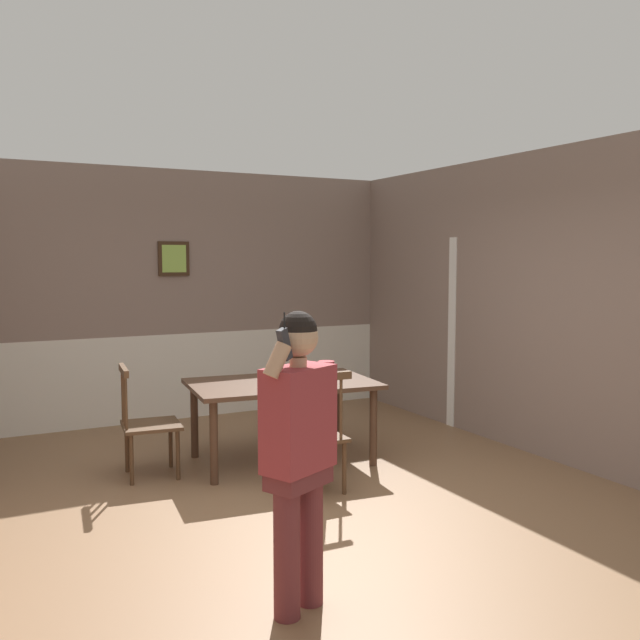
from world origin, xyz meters
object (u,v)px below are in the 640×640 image
object	(u,v)px
chair_by_doorway	(318,435)
person_figure	(299,443)
chair_near_window	(147,423)
dining_table	(282,390)

from	to	relation	value
chair_by_doorway	person_figure	bearing A→B (deg)	-118.90
chair_near_window	person_figure	bearing A→B (deg)	10.14
dining_table	person_figure	world-z (taller)	person_figure
person_figure	dining_table	bearing A→B (deg)	-137.36
chair_near_window	person_figure	size ratio (longest dim) A/B	0.60
dining_table	chair_near_window	distance (m)	1.24
chair_by_doorway	person_figure	world-z (taller)	person_figure
chair_near_window	chair_by_doorway	size ratio (longest dim) A/B	0.97
chair_by_doorway	person_figure	xyz separation A→B (m)	(-0.93, -1.60, 0.44)
chair_by_doorway	person_figure	distance (m)	1.90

